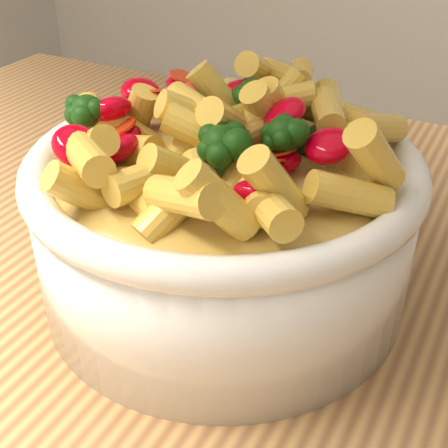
% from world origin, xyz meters
% --- Properties ---
extents(table, '(1.20, 0.80, 0.90)m').
position_xyz_m(table, '(0.00, 0.00, 0.80)').
color(table, tan).
rests_on(table, ground).
extents(serving_bowl, '(0.27, 0.27, 0.12)m').
position_xyz_m(serving_bowl, '(-0.06, -0.00, 0.96)').
color(serving_bowl, white).
rests_on(serving_bowl, table).
extents(pasta_salad, '(0.22, 0.22, 0.05)m').
position_xyz_m(pasta_salad, '(-0.06, -0.00, 1.03)').
color(pasta_salad, '#F9C34E').
rests_on(pasta_salad, serving_bowl).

